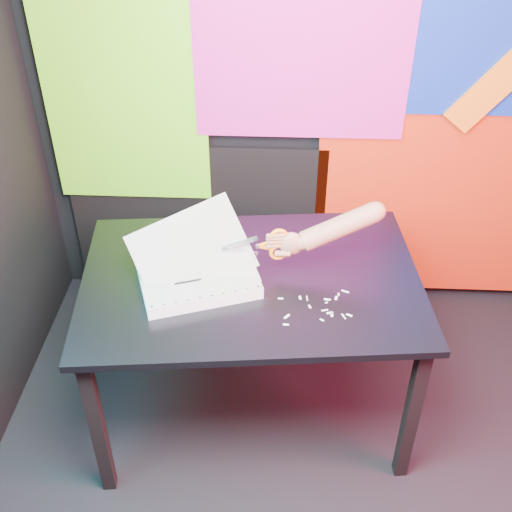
{
  "coord_description": "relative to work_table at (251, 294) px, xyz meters",
  "views": [
    {
      "loc": [
        -0.31,
        -1.28,
        2.3
      ],
      "look_at": [
        -0.41,
        0.62,
        0.87
      ],
      "focal_mm": 45.0,
      "sensor_mm": 36.0,
      "label": 1
    }
  ],
  "objects": [
    {
      "name": "room",
      "position": [
        0.43,
        -0.64,
        0.68
      ],
      "size": [
        3.01,
        3.01,
        2.71
      ],
      "color": "black",
      "rests_on": "ground"
    },
    {
      "name": "backdrop",
      "position": [
        0.49,
        0.83,
        0.29
      ],
      "size": [
        2.88,
        0.05,
        2.08
      ],
      "color": "red",
      "rests_on": "ground"
    },
    {
      "name": "work_table",
      "position": [
        0.0,
        0.0,
        0.0
      ],
      "size": [
        1.38,
        1.0,
        0.75
      ],
      "rotation": [
        0.0,
        0.0,
        0.1
      ],
      "color": "black",
      "rests_on": "ground"
    },
    {
      "name": "printout_stack",
      "position": [
        -0.2,
        -0.04,
        0.11
      ],
      "size": [
        0.53,
        0.44,
        0.32
      ],
      "rotation": [
        0.0,
        0.0,
        0.34
      ],
      "color": "white",
      "rests_on": "work_table"
    },
    {
      "name": "scissors",
      "position": [
        0.09,
        0.03,
        0.21
      ],
      "size": [
        0.25,
        0.05,
        0.14
      ],
      "rotation": [
        0.0,
        0.0,
        0.17
      ],
      "color": "silver",
      "rests_on": "printout_stack"
    },
    {
      "name": "hand_forearm",
      "position": [
        0.3,
        0.07,
        0.27
      ],
      "size": [
        0.43,
        0.13,
        0.21
      ],
      "rotation": [
        0.0,
        0.0,
        0.17
      ],
      "color": "#B26B4C",
      "rests_on": "work_table"
    },
    {
      "name": "paper_clippings",
      "position": [
        0.26,
        -0.16,
        0.08
      ],
      "size": [
        0.27,
        0.21,
        0.0
      ],
      "color": "silver",
      "rests_on": "work_table"
    }
  ]
}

